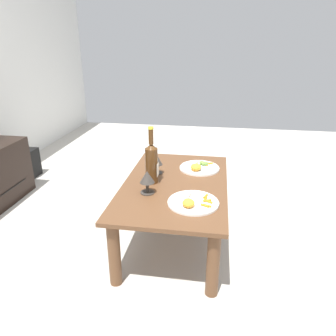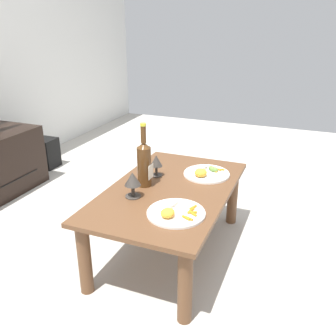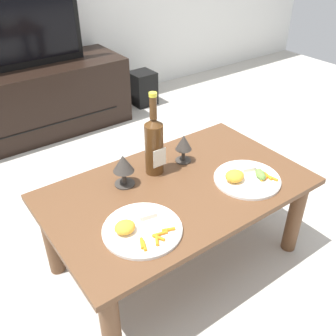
# 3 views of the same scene
# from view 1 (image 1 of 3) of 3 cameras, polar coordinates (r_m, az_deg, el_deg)

# --- Properties ---
(ground_plane) EXTENTS (6.40, 6.40, 0.00)m
(ground_plane) POSITION_cam_1_polar(r_m,az_deg,el_deg) (2.29, 1.23, -12.47)
(ground_plane) COLOR #B7B2A8
(dining_table) EXTENTS (1.12, 0.67, 0.43)m
(dining_table) POSITION_cam_1_polar(r_m,az_deg,el_deg) (2.11, 1.30, -4.55)
(dining_table) COLOR brown
(dining_table) RESTS_ON ground_plane
(floor_speaker) EXTENTS (0.20, 0.20, 0.29)m
(floor_speaker) POSITION_cam_1_polar(r_m,az_deg,el_deg) (3.52, -24.05, 0.82)
(floor_speaker) COLOR black
(floor_speaker) RESTS_ON ground_plane
(wine_bottle) EXTENTS (0.08, 0.08, 0.38)m
(wine_bottle) POSITION_cam_1_polar(r_m,az_deg,el_deg) (2.03, -2.99, 1.15)
(wine_bottle) COLOR #4C2D14
(wine_bottle) RESTS_ON dining_table
(goblet_left) EXTENTS (0.09, 0.09, 0.14)m
(goblet_left) POSITION_cam_1_polar(r_m,az_deg,el_deg) (1.91, -3.78, -1.85)
(goblet_left) COLOR #38332D
(goblet_left) RESTS_ON dining_table
(goblet_right) EXTENTS (0.08, 0.08, 0.14)m
(goblet_right) POSITION_cam_1_polar(r_m,az_deg,el_deg) (2.20, -1.98, 1.27)
(goblet_right) COLOR #38332D
(goblet_right) RESTS_ON dining_table
(dinner_plate_left) EXTENTS (0.29, 0.29, 0.05)m
(dinner_plate_left) POSITION_cam_1_polar(r_m,az_deg,el_deg) (1.82, 4.47, -6.13)
(dinner_plate_left) COLOR white
(dinner_plate_left) RESTS_ON dining_table
(dinner_plate_right) EXTENTS (0.29, 0.29, 0.06)m
(dinner_plate_right) POSITION_cam_1_polar(r_m,az_deg,el_deg) (2.31, 5.62, 0.14)
(dinner_plate_right) COLOR white
(dinner_plate_right) RESTS_ON dining_table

